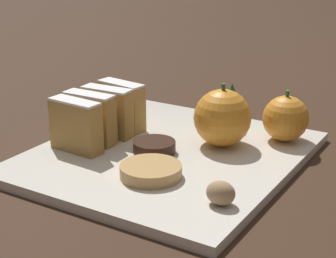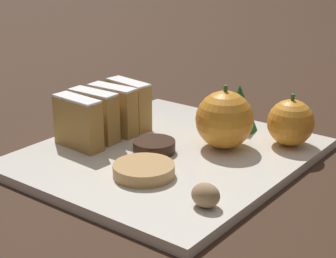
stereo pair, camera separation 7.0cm
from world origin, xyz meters
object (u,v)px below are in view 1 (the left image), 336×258
object	(u,v)px
orange_near	(286,118)
walnut	(221,193)
chocolate_cookie	(154,147)
orange_far	(222,118)

from	to	relation	value
orange_near	walnut	distance (m)	0.21
orange_near	walnut	world-z (taller)	orange_near
walnut	chocolate_cookie	world-z (taller)	walnut
orange_near	walnut	size ratio (longest dim) A/B	2.22
orange_near	orange_far	size ratio (longest dim) A/B	0.83
orange_far	walnut	bearing A→B (deg)	-64.19
orange_near	walnut	bearing A→B (deg)	-87.45
orange_near	orange_far	xyz separation A→B (m)	(-0.06, -0.06, 0.01)
orange_far	chocolate_cookie	xyz separation A→B (m)	(-0.06, -0.07, -0.03)
orange_far	chocolate_cookie	size ratio (longest dim) A/B	1.54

